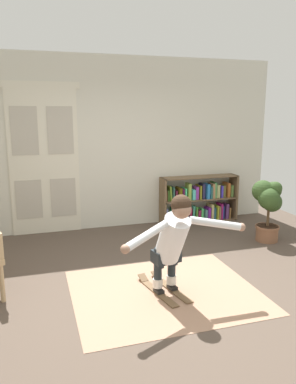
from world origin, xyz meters
TOP-DOWN VIEW (x-y plane):
  - ground_plane at (0.00, 0.00)m, footprint 7.20×7.20m
  - back_wall at (0.00, 2.60)m, footprint 6.00×0.10m
  - double_door at (-1.07, 2.54)m, footprint 1.22×0.05m
  - rug at (0.08, -0.05)m, footprint 2.05×1.72m
  - bookshelf at (1.62, 2.39)m, footprint 1.45×0.30m
  - potted_plant at (2.18, 1.09)m, footprint 0.48×0.47m
  - skis_pair at (0.08, -0.02)m, footprint 0.42×0.82m
  - person_skier at (0.11, -0.22)m, footprint 1.45×0.75m

SIDE VIEW (x-z plane):
  - ground_plane at x=0.00m, z-range 0.00..0.00m
  - rug at x=0.08m, z-range 0.00..0.01m
  - skis_pair at x=0.08m, z-range -0.01..0.06m
  - bookshelf at x=1.62m, z-range -0.05..0.80m
  - potted_plant at x=2.18m, z-range 0.13..1.09m
  - person_skier at x=0.11m, z-range 0.14..1.25m
  - double_door at x=-1.07m, z-range 0.01..2.46m
  - back_wall at x=0.00m, z-range 0.00..2.90m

